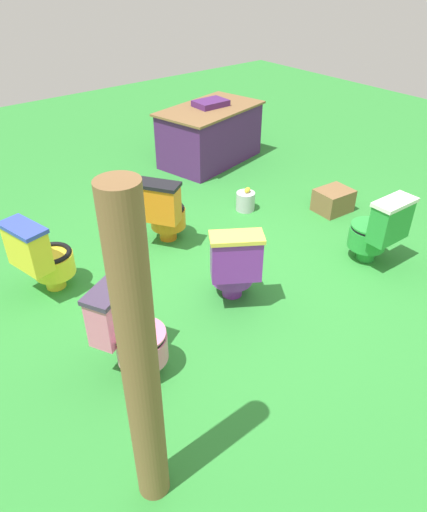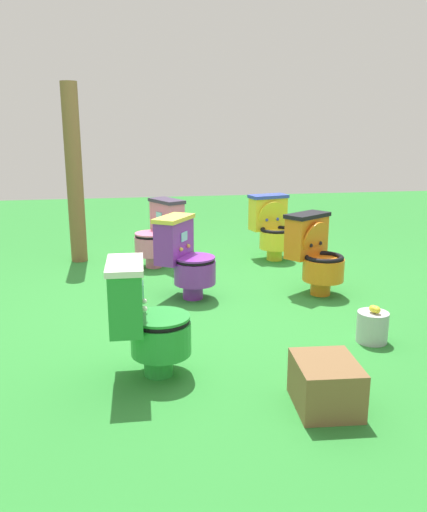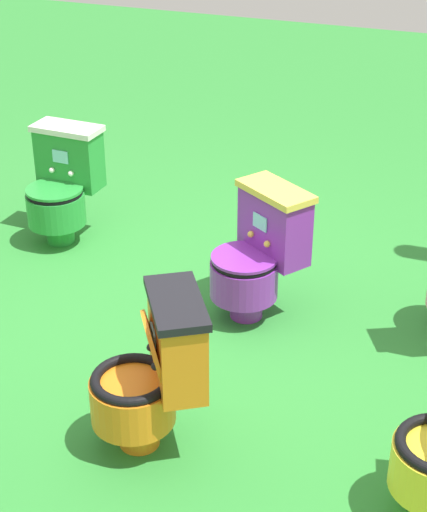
# 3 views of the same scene
# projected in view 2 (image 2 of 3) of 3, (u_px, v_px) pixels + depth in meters

# --- Properties ---
(ground) EXTENTS (14.00, 14.00, 0.00)m
(ground) POSITION_uv_depth(u_px,v_px,m) (214.00, 304.00, 4.50)
(ground) COLOR #2D8433
(toilet_purple) EXTENTS (0.61, 0.63, 0.73)m
(toilet_purple) POSITION_uv_depth(u_px,v_px,m) (185.00, 257.00, 4.59)
(toilet_purple) COLOR purple
(toilet_purple) RESTS_ON ground
(toilet_pink) EXTENTS (0.58, 0.62, 0.73)m
(toilet_pink) POSITION_uv_depth(u_px,v_px,m) (159.00, 233.00, 5.62)
(toilet_pink) COLOR pink
(toilet_pink) RESTS_ON ground
(toilet_yellow) EXTENTS (0.57, 0.50, 0.73)m
(toilet_yellow) POSITION_uv_depth(u_px,v_px,m) (272.00, 227.00, 5.95)
(toilet_yellow) COLOR yellow
(toilet_yellow) RESTS_ON ground
(toilet_green) EXTENTS (0.44, 0.51, 0.73)m
(toilet_green) POSITION_uv_depth(u_px,v_px,m) (145.00, 318.00, 3.13)
(toilet_green) COLOR green
(toilet_green) RESTS_ON ground
(toilet_orange) EXTENTS (0.63, 0.61, 0.73)m
(toilet_orange) POSITION_uv_depth(u_px,v_px,m) (315.00, 253.00, 4.71)
(toilet_orange) COLOR orange
(toilet_orange) RESTS_ON ground
(wooden_post) EXTENTS (0.18, 0.18, 1.95)m
(wooden_post) POSITION_uv_depth(u_px,v_px,m) (74.00, 174.00, 5.70)
(wooden_post) COLOR brown
(wooden_post) RESTS_ON ground
(small_crate) EXTENTS (0.43, 0.36, 0.27)m
(small_crate) POSITION_uv_depth(u_px,v_px,m) (326.00, 384.00, 2.83)
(small_crate) COLOR brown
(small_crate) RESTS_ON ground
(lemon_bucket) EXTENTS (0.22, 0.22, 0.28)m
(lemon_bucket) POSITION_uv_depth(u_px,v_px,m) (372.00, 326.00, 3.69)
(lemon_bucket) COLOR #B7B7BF
(lemon_bucket) RESTS_ON ground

